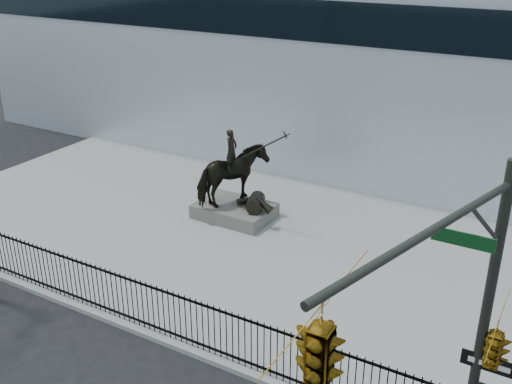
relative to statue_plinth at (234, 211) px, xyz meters
The scene contains 7 objects.
ground 9.02m from the statue_plinth, 69.26° to the right, with size 120.00×120.00×0.00m, color black.
plaza 3.51m from the statue_plinth, 24.05° to the right, with size 30.00×12.00×0.15m, color #979794.
building 12.68m from the statue_plinth, 74.59° to the left, with size 44.00×14.00×9.00m, color silver.
picket_fence 7.87m from the statue_plinth, 66.02° to the right, with size 22.10×0.10×1.50m.
statue_plinth is the anchor object (origin of this frame).
equestrian_statue 1.39m from the statue_plinth, ahead, with size 3.65×2.28×3.09m.
traffic_signal_right 14.89m from the statue_plinth, 47.20° to the right, with size 2.17×6.86×7.00m.
Camera 1 is at (7.88, -9.04, 10.10)m, focal length 42.00 mm.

